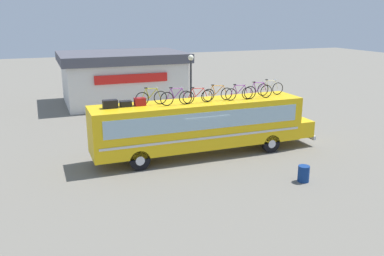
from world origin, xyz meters
The scene contains 15 objects.
ground_plane centered at (0.00, 0.00, 0.00)m, with size 120.00×120.00×0.00m, color slate.
bus centered at (0.20, 0.00, 1.77)m, with size 12.92×2.44×3.04m.
luggage_bag_1 centered at (-4.75, 0.14, 3.25)m, with size 0.73×0.40×0.41m, color black.
luggage_bag_2 centered at (-3.95, 0.24, 3.19)m, with size 0.58×0.42×0.30m, color black.
luggage_bag_3 centered at (-3.21, 0.21, 3.24)m, with size 0.57×0.41×0.40m, color maroon.
rooftop_bicycle_1 centered at (-2.63, 0.12, 3.43)m, with size 1.69×0.44×0.94m.
rooftop_bicycle_2 centered at (-1.43, -0.38, 3.44)m, with size 1.74×0.44×0.96m.
rooftop_bicycle_3 centered at (-0.20, -0.29, 3.41)m, with size 1.70×0.44×0.87m.
rooftop_bicycle_4 centered at (1.03, -0.13, 3.42)m, with size 1.76×0.44×0.91m.
rooftop_bicycle_5 centered at (2.23, -0.36, 3.42)m, with size 1.69×0.44×0.90m.
rooftop_bicycle_6 centered at (3.40, -0.39, 3.45)m, with size 1.77×0.44×0.98m.
rooftop_bicycle_7 centered at (4.55, 0.20, 3.44)m, with size 1.71×0.44×0.95m.
roadside_building centered at (-0.91, 15.84, 2.26)m, with size 10.70×7.73×4.41m.
trash_bin centered at (3.17, -5.25, 0.39)m, with size 0.53×0.53×0.77m, color navy.
street_lamp centered at (1.52, 5.21, 3.26)m, with size 0.37×0.37×5.04m.
Camera 1 is at (-8.08, -19.83, 7.55)m, focal length 37.86 mm.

